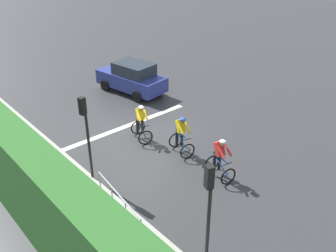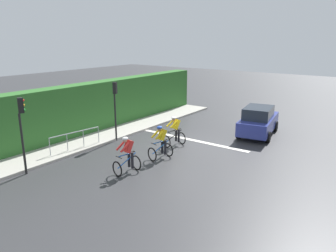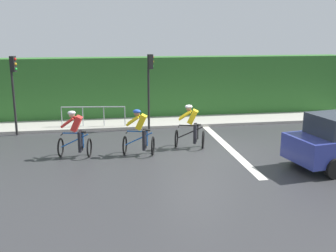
{
  "view_description": "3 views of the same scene",
  "coord_description": "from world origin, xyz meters",
  "px_view_note": "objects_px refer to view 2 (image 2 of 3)",
  "views": [
    {
      "loc": [
        8.99,
        12.13,
        8.49
      ],
      "look_at": [
        -0.34,
        1.43,
        0.93
      ],
      "focal_mm": 40.43,
      "sensor_mm": 36.0,
      "label": 1
    },
    {
      "loc": [
        -9.38,
        14.08,
        5.72
      ],
      "look_at": [
        0.13,
        1.0,
        1.3
      ],
      "focal_mm": 34.68,
      "sensor_mm": 36.0,
      "label": 2
    },
    {
      "loc": [
        -14.25,
        3.51,
        4.39
      ],
      "look_at": [
        -0.14,
        1.18,
        0.97
      ],
      "focal_mm": 43.19,
      "sensor_mm": 36.0,
      "label": 3
    }
  ],
  "objects_px": {
    "traffic_light_far_junction": "(22,124)",
    "pedestrian_railing_kerbside": "(75,137)",
    "cyclist_mid": "(175,132)",
    "car_navy": "(258,121)",
    "traffic_light_near_crossing": "(115,102)",
    "cyclist_lead": "(127,156)",
    "cyclist_second": "(161,143)"
  },
  "relations": [
    {
      "from": "cyclist_second",
      "to": "car_navy",
      "type": "distance_m",
      "value": 7.01
    },
    {
      "from": "cyclist_mid",
      "to": "pedestrian_railing_kerbside",
      "type": "bearing_deg",
      "value": 44.74
    },
    {
      "from": "cyclist_second",
      "to": "pedestrian_railing_kerbside",
      "type": "xyz_separation_m",
      "value": [
        4.29,
        1.7,
        -0.03
      ]
    },
    {
      "from": "car_navy",
      "to": "pedestrian_railing_kerbside",
      "type": "bearing_deg",
      "value": 51.44
    },
    {
      "from": "cyclist_mid",
      "to": "traffic_light_near_crossing",
      "type": "bearing_deg",
      "value": 19.5
    },
    {
      "from": "car_navy",
      "to": "traffic_light_near_crossing",
      "type": "bearing_deg",
      "value": 43.11
    },
    {
      "from": "cyclist_second",
      "to": "traffic_light_far_junction",
      "type": "xyz_separation_m",
      "value": [
        3.59,
        4.86,
        1.43
      ]
    },
    {
      "from": "cyclist_mid",
      "to": "traffic_light_near_crossing",
      "type": "distance_m",
      "value": 3.75
    },
    {
      "from": "cyclist_lead",
      "to": "cyclist_second",
      "type": "height_order",
      "value": "same"
    },
    {
      "from": "car_navy",
      "to": "traffic_light_far_junction",
      "type": "height_order",
      "value": "traffic_light_far_junction"
    },
    {
      "from": "cyclist_mid",
      "to": "traffic_light_near_crossing",
      "type": "xyz_separation_m",
      "value": [
        3.27,
        1.16,
        1.43
      ]
    },
    {
      "from": "car_navy",
      "to": "cyclist_lead",
      "type": "bearing_deg",
      "value": 74.56
    },
    {
      "from": "traffic_light_far_junction",
      "to": "pedestrian_railing_kerbside",
      "type": "height_order",
      "value": "traffic_light_far_junction"
    },
    {
      "from": "cyclist_second",
      "to": "traffic_light_far_junction",
      "type": "distance_m",
      "value": 6.21
    },
    {
      "from": "car_navy",
      "to": "cyclist_mid",
      "type": "bearing_deg",
      "value": 57.9
    },
    {
      "from": "traffic_light_near_crossing",
      "to": "traffic_light_far_junction",
      "type": "distance_m",
      "value": 5.7
    },
    {
      "from": "cyclist_lead",
      "to": "traffic_light_far_junction",
      "type": "height_order",
      "value": "traffic_light_far_junction"
    },
    {
      "from": "cyclist_second",
      "to": "car_navy",
      "type": "bearing_deg",
      "value": -109.39
    },
    {
      "from": "traffic_light_far_junction",
      "to": "pedestrian_railing_kerbside",
      "type": "relative_size",
      "value": 1.16
    },
    {
      "from": "cyclist_lead",
      "to": "cyclist_second",
      "type": "distance_m",
      "value": 2.25
    },
    {
      "from": "cyclist_mid",
      "to": "car_navy",
      "type": "xyz_separation_m",
      "value": [
        -2.9,
        -4.62,
        0.08
      ]
    },
    {
      "from": "car_navy",
      "to": "traffic_light_near_crossing",
      "type": "distance_m",
      "value": 8.56
    },
    {
      "from": "cyclist_second",
      "to": "traffic_light_far_junction",
      "type": "relative_size",
      "value": 0.5
    },
    {
      "from": "cyclist_second",
      "to": "traffic_light_far_junction",
      "type": "bearing_deg",
      "value": 53.54
    },
    {
      "from": "cyclist_mid",
      "to": "pedestrian_railing_kerbside",
      "type": "relative_size",
      "value": 0.58
    },
    {
      "from": "car_navy",
      "to": "traffic_light_far_junction",
      "type": "bearing_deg",
      "value": 62.7
    },
    {
      "from": "cyclist_mid",
      "to": "pedestrian_railing_kerbside",
      "type": "height_order",
      "value": "cyclist_mid"
    },
    {
      "from": "cyclist_mid",
      "to": "car_navy",
      "type": "relative_size",
      "value": 0.38
    },
    {
      "from": "cyclist_lead",
      "to": "cyclist_second",
      "type": "xyz_separation_m",
      "value": [
        -0.12,
        -2.25,
        0.0
      ]
    },
    {
      "from": "cyclist_second",
      "to": "traffic_light_near_crossing",
      "type": "xyz_separation_m",
      "value": [
        3.84,
        -0.83,
        1.43
      ]
    },
    {
      "from": "traffic_light_near_crossing",
      "to": "pedestrian_railing_kerbside",
      "type": "distance_m",
      "value": 2.96
    },
    {
      "from": "cyclist_mid",
      "to": "traffic_light_far_junction",
      "type": "bearing_deg",
      "value": 66.19
    }
  ]
}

